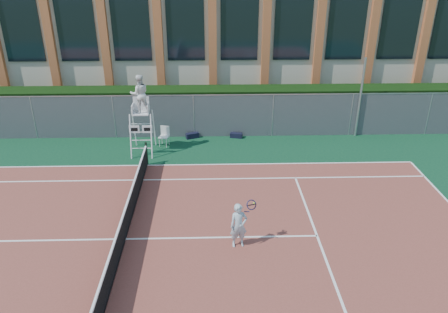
{
  "coord_description": "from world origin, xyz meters",
  "views": [
    {
      "loc": [
        2.94,
        -11.98,
        8.71
      ],
      "look_at": [
        3.36,
        3.0,
        1.6
      ],
      "focal_mm": 35.0,
      "sensor_mm": 36.0,
      "label": 1
    }
  ],
  "objects_px": {
    "steel_pole": "(360,98)",
    "umpire_chair": "(140,96)",
    "plastic_chair": "(164,134)",
    "tennis_player": "(239,225)"
  },
  "relations": [
    {
      "from": "steel_pole",
      "to": "plastic_chair",
      "type": "distance_m",
      "value": 9.88
    },
    {
      "from": "umpire_chair",
      "to": "tennis_player",
      "type": "bearing_deg",
      "value": -61.49
    },
    {
      "from": "steel_pole",
      "to": "plastic_chair",
      "type": "relative_size",
      "value": 4.21
    },
    {
      "from": "steel_pole",
      "to": "tennis_player",
      "type": "distance_m",
      "value": 11.33
    },
    {
      "from": "steel_pole",
      "to": "umpire_chair",
      "type": "relative_size",
      "value": 1.08
    },
    {
      "from": "steel_pole",
      "to": "umpire_chair",
      "type": "xyz_separation_m",
      "value": [
        -10.65,
        -1.65,
        0.72
      ]
    },
    {
      "from": "umpire_chair",
      "to": "tennis_player",
      "type": "xyz_separation_m",
      "value": [
        4.07,
        -7.49,
        -1.95
      ]
    },
    {
      "from": "umpire_chair",
      "to": "plastic_chair",
      "type": "xyz_separation_m",
      "value": [
        0.92,
        0.73,
        -2.17
      ]
    },
    {
      "from": "umpire_chair",
      "to": "tennis_player",
      "type": "relative_size",
      "value": 2.42
    },
    {
      "from": "plastic_chair",
      "to": "tennis_player",
      "type": "bearing_deg",
      "value": -69.03
    }
  ]
}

